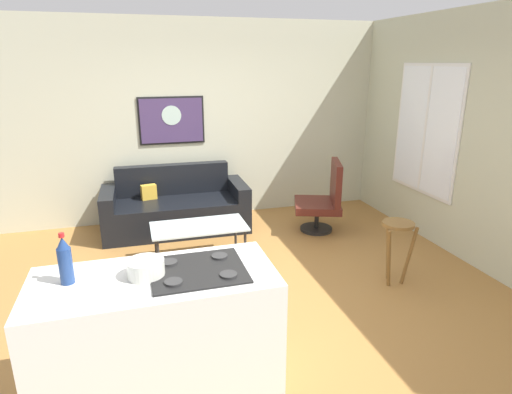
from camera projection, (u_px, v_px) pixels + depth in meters
The scene contains 12 objects.
ground at pixel (249, 293), 4.37m from camera, with size 6.40×6.40×0.04m, color #A16F37.
back_wall at pixel (204, 122), 6.16m from camera, with size 6.40×0.05×2.80m, color beige.
right_wall at pixel (463, 137), 4.92m from camera, with size 0.05×6.40×2.80m, color beige.
couch at pixel (176, 209), 5.90m from camera, with size 1.93×0.85×0.85m.
coffee_table at pixel (199, 229), 4.86m from camera, with size 1.06×0.55×0.46m.
armchair at pixel (324, 199), 5.81m from camera, with size 0.77×0.79×0.97m.
bar_stool at pixel (397, 237), 4.38m from camera, with size 0.37×0.36×0.68m.
kitchen_counter at pixel (159, 340), 2.84m from camera, with size 1.53×0.69×0.96m.
soda_bottle at pixel (65, 261), 2.58m from camera, with size 0.08×0.08×0.33m.
mixing_bowl at pixel (146, 269), 2.69m from camera, with size 0.23×0.23×0.11m.
wall_painting at pixel (172, 120), 5.99m from camera, with size 0.90×0.03×0.66m.
window at pixel (426, 130), 5.46m from camera, with size 0.03×1.21×1.63m.
Camera 1 is at (-1.01, -3.74, 2.22)m, focal length 30.25 mm.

